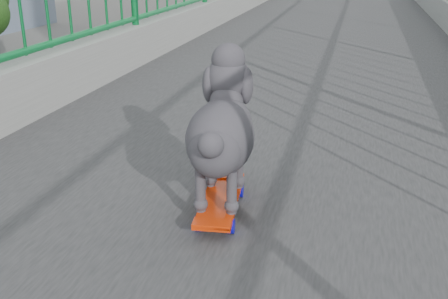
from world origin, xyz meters
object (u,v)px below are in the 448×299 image
object	(u,v)px
car_0	(192,133)
car_2	(57,119)
poodle	(222,129)
car_1	(135,116)
skateboard	(220,202)

from	to	relation	value
car_0	car_2	bearing A→B (deg)	177.35
poodle	car_1	xyz separation A→B (m)	(-9.14, 19.54, -6.55)
skateboard	poodle	xyz separation A→B (m)	(-0.00, 0.03, 0.26)
poodle	car_2	xyz separation A→B (m)	(-12.34, 18.23, -6.53)
car_2	skateboard	bearing A→B (deg)	124.05
car_0	car_2	xyz separation A→B (m)	(-6.40, 0.30, 0.01)
skateboard	poodle	size ratio (longest dim) A/B	0.79
car_1	car_2	distance (m)	3.46
skateboard	car_1	distance (m)	22.49
poodle	car_0	distance (m)	19.99
skateboard	car_1	size ratio (longest dim) A/B	0.10
skateboard	car_0	bearing A→B (deg)	101.97
skateboard	poodle	world-z (taller)	poodle
skateboard	car_2	distance (m)	22.91
skateboard	car_1	bearing A→B (deg)	108.71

